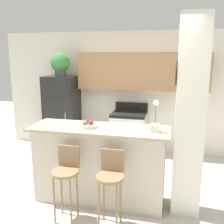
% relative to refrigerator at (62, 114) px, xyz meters
% --- Properties ---
extents(ground_plane, '(14.00, 14.00, 0.00)m').
position_rel_refrigerator_xyz_m(ground_plane, '(1.37, -1.84, -0.82)').
color(ground_plane, beige).
extents(wall_back, '(5.60, 0.38, 2.55)m').
position_rel_refrigerator_xyz_m(wall_back, '(1.51, 0.28, 0.66)').
color(wall_back, silver).
rests_on(wall_back, ground_plane).
extents(pillar_right, '(0.38, 0.33, 2.55)m').
position_rel_refrigerator_xyz_m(pillar_right, '(2.55, -1.83, 0.47)').
color(pillar_right, silver).
rests_on(pillar_right, ground_plane).
extents(counter_bar, '(1.92, 0.64, 1.09)m').
position_rel_refrigerator_xyz_m(counter_bar, '(1.37, -1.84, -0.26)').
color(counter_bar, beige).
rests_on(counter_bar, ground_plane).
extents(refrigerator, '(0.66, 0.64, 1.63)m').
position_rel_refrigerator_xyz_m(refrigerator, '(0.00, 0.00, 0.00)').
color(refrigerator, black).
rests_on(refrigerator, ground_plane).
extents(stove_range, '(0.69, 0.64, 1.07)m').
position_rel_refrigerator_xyz_m(stove_range, '(1.47, 0.01, -0.35)').
color(stove_range, white).
rests_on(stove_range, ground_plane).
extents(bar_stool_left, '(0.33, 0.33, 0.94)m').
position_rel_refrigerator_xyz_m(bar_stool_left, '(1.09, -2.35, -0.19)').
color(bar_stool_left, olive).
rests_on(bar_stool_left, ground_plane).
extents(bar_stool_right, '(0.33, 0.33, 0.94)m').
position_rel_refrigerator_xyz_m(bar_stool_right, '(1.66, -2.35, -0.19)').
color(bar_stool_right, olive).
rests_on(bar_stool_right, ground_plane).
extents(potted_plant_on_fridge, '(0.40, 0.40, 0.48)m').
position_rel_refrigerator_xyz_m(potted_plant_on_fridge, '(-0.00, 0.00, 1.07)').
color(potted_plant_on_fridge, '#4C4C51').
rests_on(potted_plant_on_fridge, refrigerator).
extents(orchid_vase, '(0.12, 0.12, 0.41)m').
position_rel_refrigerator_xyz_m(orchid_vase, '(2.13, -1.88, 0.40)').
color(orchid_vase, white).
rests_on(orchid_vase, counter_bar).
extents(fruit_bowl, '(0.24, 0.24, 0.11)m').
position_rel_refrigerator_xyz_m(fruit_bowl, '(1.23, -1.89, 0.31)').
color(fruit_bowl, silver).
rests_on(fruit_bowl, counter_bar).
extents(trash_bin, '(0.28, 0.28, 0.38)m').
position_rel_refrigerator_xyz_m(trash_bin, '(0.55, -0.21, -0.63)').
color(trash_bin, black).
rests_on(trash_bin, ground_plane).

